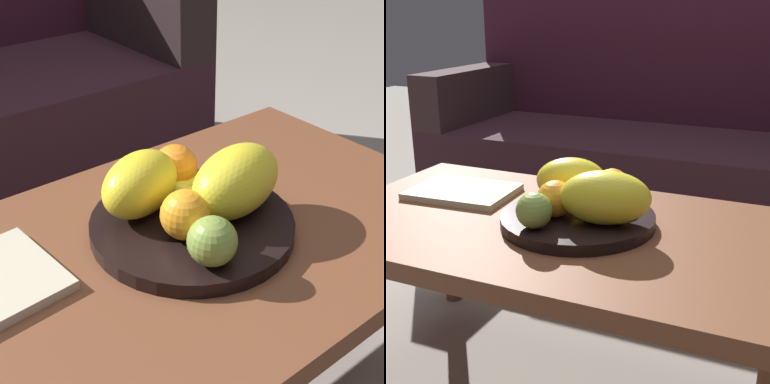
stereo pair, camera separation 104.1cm
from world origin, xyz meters
TOP-DOWN VIEW (x-y plane):
  - coffee_table at (0.00, 0.00)m, footprint 1.06×0.60m
  - fruit_bowl at (0.05, 0.01)m, footprint 0.33×0.33m
  - melon_large_front at (0.00, 0.08)m, footprint 0.18×0.15m
  - melon_smaller_beside at (0.12, -0.02)m, footprint 0.21×0.15m
  - orange_front at (0.09, 0.11)m, footprint 0.08×0.08m
  - orange_left at (0.01, -0.02)m, footprint 0.08×0.08m
  - apple_front at (0.00, -0.10)m, footprint 0.07×0.07m
  - banana_bunch at (0.05, 0.08)m, footprint 0.18×0.15m

SIDE VIEW (x-z plane):
  - coffee_table at x=0.00m, z-range 0.17..0.59m
  - fruit_bowl at x=0.05m, z-range 0.43..0.45m
  - banana_bunch at x=0.05m, z-range 0.45..0.51m
  - apple_front at x=0.00m, z-range 0.45..0.53m
  - orange_left at x=0.01m, z-range 0.45..0.53m
  - orange_front at x=0.09m, z-range 0.45..0.53m
  - melon_large_front at x=0.00m, z-range 0.45..0.55m
  - melon_smaller_beside at x=0.12m, z-range 0.45..0.56m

